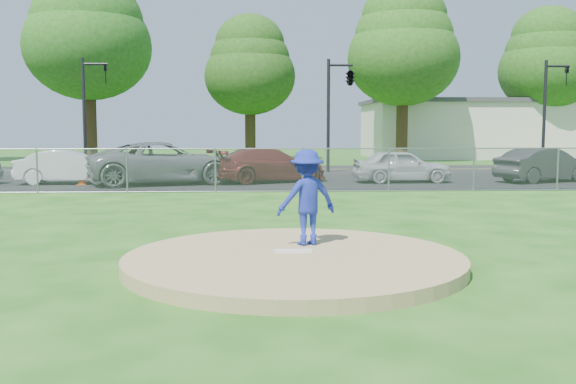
# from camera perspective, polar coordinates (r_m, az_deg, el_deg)

# --- Properties ---
(ground) EXTENTS (120.00, 120.00, 0.00)m
(ground) POSITION_cam_1_polar(r_m,az_deg,el_deg) (20.13, -1.12, -0.57)
(ground) COLOR #1C5011
(ground) RESTS_ON ground
(pitchers_mound) EXTENTS (5.40, 5.40, 0.20)m
(pitchers_mound) POSITION_cam_1_polar(r_m,az_deg,el_deg) (10.24, 0.55, -6.13)
(pitchers_mound) COLOR #9D8656
(pitchers_mound) RESTS_ON ground
(pitching_rubber) EXTENTS (0.60, 0.15, 0.04)m
(pitching_rubber) POSITION_cam_1_polar(r_m,az_deg,el_deg) (10.41, 0.49, -5.26)
(pitching_rubber) COLOR white
(pitching_rubber) RESTS_ON pitchers_mound
(chain_link_fence) EXTENTS (40.00, 0.06, 1.50)m
(chain_link_fence) POSITION_cam_1_polar(r_m,az_deg,el_deg) (22.06, -1.28, 1.93)
(chain_link_fence) COLOR gray
(chain_link_fence) RESTS_ON ground
(parking_lot) EXTENTS (50.00, 8.00, 0.01)m
(parking_lot) POSITION_cam_1_polar(r_m,az_deg,el_deg) (26.60, -1.54, 0.97)
(parking_lot) COLOR black
(parking_lot) RESTS_ON ground
(street) EXTENTS (60.00, 7.00, 0.01)m
(street) POSITION_cam_1_polar(r_m,az_deg,el_deg) (34.08, -1.82, 2.01)
(street) COLOR black
(street) RESTS_ON ground
(commercial_building) EXTENTS (16.40, 9.40, 4.30)m
(commercial_building) POSITION_cam_1_polar(r_m,az_deg,el_deg) (50.79, 16.32, 5.43)
(commercial_building) COLOR beige
(commercial_building) RESTS_ON ground
(tree_left) EXTENTS (7.84, 7.84, 12.53)m
(tree_left) POSITION_cam_1_polar(r_m,az_deg,el_deg) (42.73, -17.39, 13.58)
(tree_left) COLOR #342213
(tree_left) RESTS_ON ground
(tree_center) EXTENTS (6.16, 6.16, 9.84)m
(tree_center) POSITION_cam_1_polar(r_m,az_deg,el_deg) (44.21, -3.41, 11.24)
(tree_center) COLOR #322312
(tree_center) RESTS_ON ground
(tree_right) EXTENTS (7.28, 7.28, 11.63)m
(tree_right) POSITION_cam_1_polar(r_m,az_deg,el_deg) (43.43, 10.22, 12.83)
(tree_right) COLOR #362413
(tree_right) RESTS_ON ground
(tree_far_right) EXTENTS (6.72, 6.72, 10.74)m
(tree_far_right) POSITION_cam_1_polar(r_m,az_deg,el_deg) (49.73, 22.07, 10.90)
(tree_far_right) COLOR #382814
(tree_far_right) RESTS_ON ground
(traffic_signal_left) EXTENTS (1.28, 0.20, 5.60)m
(traffic_signal_left) POSITION_cam_1_polar(r_m,az_deg,el_deg) (33.05, -17.29, 7.46)
(traffic_signal_left) COLOR black
(traffic_signal_left) RESTS_ON ground
(traffic_signal_center) EXTENTS (1.42, 2.48, 5.60)m
(traffic_signal_center) POSITION_cam_1_polar(r_m,az_deg,el_deg) (32.42, 5.35, 9.95)
(traffic_signal_center) COLOR black
(traffic_signal_center) RESTS_ON ground
(traffic_signal_right) EXTENTS (1.28, 0.20, 5.60)m
(traffic_signal_right) POSITION_cam_1_polar(r_m,az_deg,el_deg) (35.29, 22.21, 7.17)
(traffic_signal_right) COLOR black
(traffic_signal_right) RESTS_ON ground
(pitcher) EXTENTS (1.20, 0.93, 1.64)m
(pitcher) POSITION_cam_1_polar(r_m,az_deg,el_deg) (10.98, 1.69, -0.48)
(pitcher) COLOR navy
(pitcher) RESTS_ON pitchers_mound
(traffic_cone) EXTENTS (0.33, 0.33, 0.64)m
(traffic_cone) POSITION_cam_1_polar(r_m,az_deg,el_deg) (26.15, -17.84, 1.32)
(traffic_cone) COLOR #FF510D
(traffic_cone) RESTS_ON parking_lot
(parked_car_white) EXTENTS (4.13, 1.68, 1.33)m
(parked_car_white) POSITION_cam_1_polar(r_m,az_deg,el_deg) (26.72, -18.83, 2.13)
(parked_car_white) COLOR white
(parked_car_white) RESTS_ON parking_lot
(parked_car_gray) EXTENTS (6.49, 4.42, 1.65)m
(parked_car_gray) POSITION_cam_1_polar(r_m,az_deg,el_deg) (25.68, -10.92, 2.56)
(parked_car_gray) COLOR slate
(parked_car_gray) RESTS_ON parking_lot
(parked_car_darkred) EXTENTS (5.19, 3.74, 1.39)m
(parked_car_darkred) POSITION_cam_1_polar(r_m,az_deg,el_deg) (26.05, -1.71, 2.42)
(parked_car_darkred) COLOR maroon
(parked_car_darkred) RESTS_ON parking_lot
(parked_car_pearl) EXTENTS (3.98, 1.73, 1.34)m
(parked_car_pearl) POSITION_cam_1_polar(r_m,az_deg,el_deg) (26.38, 10.08, 2.31)
(parked_car_pearl) COLOR silver
(parked_car_pearl) RESTS_ON parking_lot
(parked_car_charcoal) EXTENTS (4.44, 2.95, 1.38)m
(parked_car_charcoal) POSITION_cam_1_polar(r_m,az_deg,el_deg) (28.21, 21.79, 2.25)
(parked_car_charcoal) COLOR #28282A
(parked_car_charcoal) RESTS_ON parking_lot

